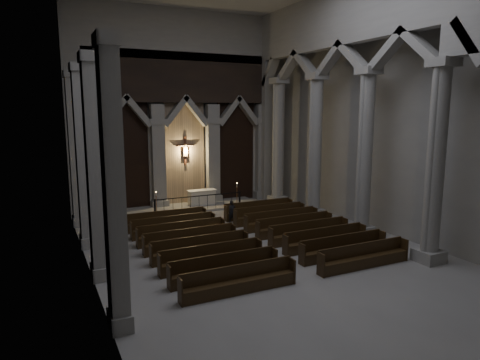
{
  "coord_description": "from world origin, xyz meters",
  "views": [
    {
      "loc": [
        -8.57,
        -14.1,
        6.14
      ],
      "look_at": [
        -0.34,
        3.0,
        2.96
      ],
      "focal_mm": 32.0,
      "sensor_mm": 36.0,
      "label": 1
    }
  ],
  "objects": [
    {
      "name": "room",
      "position": [
        0.0,
        0.0,
        7.6
      ],
      "size": [
        24.0,
        24.1,
        12.0
      ],
      "color": "#9E9B96",
      "rests_on": "ground"
    },
    {
      "name": "altar",
      "position": [
        0.72,
        10.76,
        0.62
      ],
      "size": [
        1.81,
        0.73,
        0.92
      ],
      "color": "silver",
      "rests_on": "sanctuary_step"
    },
    {
      "name": "sanctuary_wall",
      "position": [
        0.0,
        11.54,
        6.62
      ],
      "size": [
        14.0,
        0.77,
        12.0
      ],
      "color": "#A09D95",
      "rests_on": "ground"
    },
    {
      "name": "sanctuary_step",
      "position": [
        0.0,
        10.6,
        0.07
      ],
      "size": [
        8.5,
        2.6,
        0.15
      ],
      "primitive_type": "cube",
      "color": "#A09D95",
      "rests_on": "ground"
    },
    {
      "name": "right_arcade",
      "position": [
        5.5,
        1.33,
        7.83
      ],
      "size": [
        1.0,
        24.0,
        12.0
      ],
      "color": "#A09D95",
      "rests_on": "ground"
    },
    {
      "name": "pews",
      "position": [
        -0.0,
        2.5,
        0.31
      ],
      "size": [
        9.59,
        9.12,
        0.94
      ],
      "color": "black",
      "rests_on": "ground"
    },
    {
      "name": "candle_stand_left",
      "position": [
        -2.6,
        9.24,
        0.41
      ],
      "size": [
        0.26,
        0.26,
        1.52
      ],
      "color": "#B06E36",
      "rests_on": "ground"
    },
    {
      "name": "altar_rail",
      "position": [
        -0.0,
        9.33,
        0.71
      ],
      "size": [
        5.43,
        0.09,
        1.07
      ],
      "color": "black",
      "rests_on": "ground"
    },
    {
      "name": "left_pilasters",
      "position": [
        -6.75,
        3.5,
        3.91
      ],
      "size": [
        0.6,
        13.0,
        8.03
      ],
      "color": "#A09D95",
      "rests_on": "ground"
    },
    {
      "name": "worshipper",
      "position": [
        0.73,
        6.2,
        0.64
      ],
      "size": [
        0.51,
        0.37,
        1.27
      ],
      "primitive_type": "imported",
      "rotation": [
        0.0,
        0.0,
        0.15
      ],
      "color": "black",
      "rests_on": "ground"
    },
    {
      "name": "candle_stand_right",
      "position": [
        2.61,
        9.58,
        0.43
      ],
      "size": [
        0.26,
        0.26,
        1.57
      ],
      "color": "#B06E36",
      "rests_on": "ground"
    }
  ]
}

